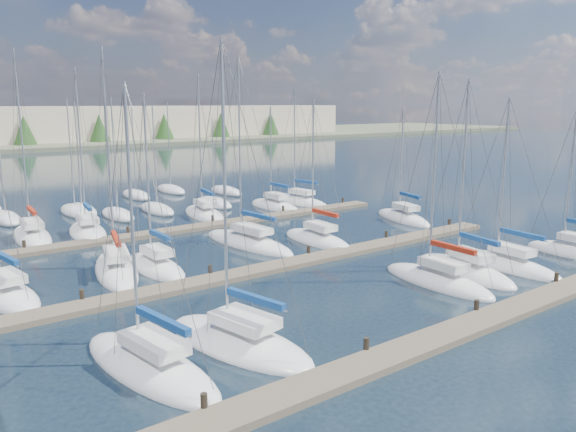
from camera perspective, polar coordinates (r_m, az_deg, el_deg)
ground at (r=77.01m, az=-20.95°, el=2.53°), size 400.00×400.00×0.00m
dock_near at (r=27.82m, az=15.26°, el=-11.78°), size 44.00×1.93×1.10m
dock_mid at (r=37.45m, az=-1.85°, el=-5.29°), size 44.00×1.93×1.10m
dock_far at (r=49.22m, az=-11.22°, el=-1.43°), size 44.00×1.93×1.10m
sailboat_g at (r=46.10m, az=26.78°, el=-3.29°), size 2.39×6.65×11.42m
sailboat_k at (r=44.07m, az=-4.09°, el=-2.70°), size 3.78×10.39×15.15m
sailboat_h at (r=35.99m, az=-26.77°, el=-7.21°), size 3.84×7.57×12.33m
sailboat_f at (r=40.75m, az=21.25°, el=-4.65°), size 2.87×8.44×12.00m
sailboat_b at (r=24.82m, az=-13.90°, el=-14.60°), size 4.15×9.41×12.49m
sailboat_d at (r=35.90m, az=14.93°, el=-6.37°), size 2.83×8.29×13.46m
sailboat_o at (r=50.51m, az=-19.69°, el=-1.51°), size 3.99×8.08×14.49m
sailboat_c at (r=26.42m, az=-5.03°, el=-12.62°), size 5.01×9.19×14.37m
sailboat_j at (r=38.60m, az=-13.29°, el=-5.03°), size 2.59×7.23×12.31m
sailboat_q at (r=59.44m, az=-1.38°, el=1.02°), size 2.79×7.72×11.32m
sailboat_r at (r=61.99m, az=1.13°, el=1.46°), size 3.58×8.55×13.60m
sailboat_l at (r=44.90m, az=2.99°, el=-2.43°), size 2.74×7.82×11.91m
sailboat_m at (r=54.33m, az=11.61°, el=-0.21°), size 4.42×8.35×11.29m
sailboat_n at (r=50.57m, az=-24.56°, el=-1.87°), size 3.37×9.10×15.88m
sailboat_i at (r=38.76m, az=-17.04°, el=-5.16°), size 4.96×9.73×15.11m
sailboat_p at (r=55.75m, az=-8.48°, el=0.20°), size 4.26×8.89×14.37m
sailboat_e at (r=38.54m, az=17.53°, el=-5.30°), size 3.99×8.56×13.13m
distant_boats at (r=60.37m, az=-20.64°, el=0.55°), size 36.93×20.75×13.30m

